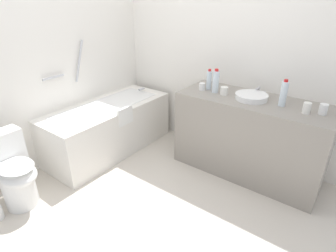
% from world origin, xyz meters
% --- Properties ---
extents(ground_plane, '(3.73, 3.73, 0.00)m').
position_xyz_m(ground_plane, '(0.00, 0.00, 0.00)').
color(ground_plane, beige).
extents(wall_back_tiled, '(3.04, 0.10, 2.44)m').
position_xyz_m(wall_back_tiled, '(0.00, 1.42, 1.22)').
color(wall_back_tiled, white).
rests_on(wall_back_tiled, ground_plane).
extents(wall_right_mirror, '(0.10, 3.13, 2.44)m').
position_xyz_m(wall_right_mirror, '(1.37, 0.00, 1.22)').
color(wall_right_mirror, white).
rests_on(wall_right_mirror, ground_plane).
extents(bathtub, '(1.59, 0.65, 1.32)m').
position_xyz_m(bathtub, '(0.45, 1.04, 0.32)').
color(bathtub, white).
rests_on(bathtub, ground_plane).
extents(toilet, '(0.39, 0.52, 0.70)m').
position_xyz_m(toilet, '(-0.75, 0.98, 0.34)').
color(toilet, white).
rests_on(toilet, ground_plane).
extents(vanity_counter, '(0.60, 1.52, 0.84)m').
position_xyz_m(vanity_counter, '(1.02, -0.51, 0.42)').
color(vanity_counter, gray).
rests_on(vanity_counter, ground_plane).
extents(sink_basin, '(0.32, 0.32, 0.05)m').
position_xyz_m(sink_basin, '(1.01, -0.48, 0.87)').
color(sink_basin, white).
rests_on(sink_basin, vanity_counter).
extents(sink_faucet, '(0.11, 0.15, 0.08)m').
position_xyz_m(sink_faucet, '(1.20, -0.48, 0.88)').
color(sink_faucet, '#BCBCC1').
rests_on(sink_faucet, vanity_counter).
extents(water_bottle_0, '(0.07, 0.07, 0.25)m').
position_xyz_m(water_bottle_0, '(0.99, -0.09, 0.96)').
color(water_bottle_0, silver).
rests_on(water_bottle_0, vanity_counter).
extents(water_bottle_1, '(0.06, 0.06, 0.22)m').
position_xyz_m(water_bottle_1, '(1.04, 0.01, 0.95)').
color(water_bottle_1, silver).
rests_on(water_bottle_1, vanity_counter).
extents(water_bottle_2, '(0.06, 0.06, 0.25)m').
position_xyz_m(water_bottle_2, '(1.02, -0.78, 0.96)').
color(water_bottle_2, silver).
rests_on(water_bottle_2, vanity_counter).
extents(drinking_glass_0, '(0.07, 0.07, 0.10)m').
position_xyz_m(drinking_glass_0, '(0.96, -1.00, 0.89)').
color(drinking_glass_0, white).
rests_on(drinking_glass_0, vanity_counter).
extents(drinking_glass_1, '(0.06, 0.06, 0.08)m').
position_xyz_m(drinking_glass_1, '(0.96, 0.06, 0.88)').
color(drinking_glass_1, white).
rests_on(drinking_glass_1, vanity_counter).
extents(drinking_glass_2, '(0.07, 0.07, 0.09)m').
position_xyz_m(drinking_glass_2, '(1.02, -1.12, 0.89)').
color(drinking_glass_2, white).
rests_on(drinking_glass_2, vanity_counter).
extents(drinking_glass_3, '(0.08, 0.08, 0.08)m').
position_xyz_m(drinking_glass_3, '(0.98, -0.20, 0.88)').
color(drinking_glass_3, white).
rests_on(drinking_glass_3, vanity_counter).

